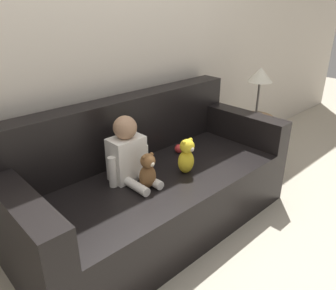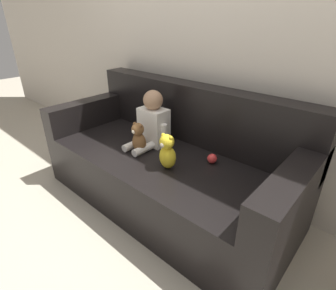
{
  "view_description": "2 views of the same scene",
  "coord_description": "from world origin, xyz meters",
  "px_view_note": "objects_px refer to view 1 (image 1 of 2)",
  "views": [
    {
      "loc": [
        -1.31,
        -1.49,
        1.54
      ],
      "look_at": [
        0.11,
        0.0,
        0.62
      ],
      "focal_mm": 35.0,
      "sensor_mm": 36.0,
      "label": 1
    },
    {
      "loc": [
        1.18,
        -1.28,
        1.38
      ],
      "look_at": [
        0.07,
        -0.03,
        0.55
      ],
      "focal_mm": 28.0,
      "sensor_mm": 36.0,
      "label": 2
    }
  ],
  "objects_px": {
    "person_baby": "(128,154)",
    "side_table": "(258,94)",
    "couch": "(152,185)",
    "teddy_bear_brown": "(148,171)",
    "plush_toy_side": "(186,156)",
    "toy_ball": "(179,149)"
  },
  "relations": [
    {
      "from": "person_baby",
      "to": "toy_ball",
      "type": "xyz_separation_m",
      "value": [
        0.53,
        0.06,
        -0.15
      ]
    },
    {
      "from": "teddy_bear_brown",
      "to": "side_table",
      "type": "relative_size",
      "value": 0.24
    },
    {
      "from": "toy_ball",
      "to": "side_table",
      "type": "relative_size",
      "value": 0.07
    },
    {
      "from": "person_baby",
      "to": "teddy_bear_brown",
      "type": "bearing_deg",
      "value": -82.5
    },
    {
      "from": "toy_ball",
      "to": "teddy_bear_brown",
      "type": "bearing_deg",
      "value": -155.9
    },
    {
      "from": "person_baby",
      "to": "side_table",
      "type": "height_order",
      "value": "side_table"
    },
    {
      "from": "couch",
      "to": "toy_ball",
      "type": "relative_size",
      "value": 29.17
    },
    {
      "from": "person_baby",
      "to": "side_table",
      "type": "bearing_deg",
      "value": -0.01
    },
    {
      "from": "side_table",
      "to": "person_baby",
      "type": "bearing_deg",
      "value": 179.99
    },
    {
      "from": "couch",
      "to": "teddy_bear_brown",
      "type": "relative_size",
      "value": 8.44
    },
    {
      "from": "plush_toy_side",
      "to": "toy_ball",
      "type": "height_order",
      "value": "plush_toy_side"
    },
    {
      "from": "toy_ball",
      "to": "side_table",
      "type": "distance_m",
      "value": 1.01
    },
    {
      "from": "teddy_bear_brown",
      "to": "toy_ball",
      "type": "height_order",
      "value": "teddy_bear_brown"
    },
    {
      "from": "plush_toy_side",
      "to": "side_table",
      "type": "bearing_deg",
      "value": 9.77
    },
    {
      "from": "couch",
      "to": "side_table",
      "type": "relative_size",
      "value": 2.03
    },
    {
      "from": "teddy_bear_brown",
      "to": "person_baby",
      "type": "bearing_deg",
      "value": 97.5
    },
    {
      "from": "teddy_bear_brown",
      "to": "toy_ball",
      "type": "distance_m",
      "value": 0.56
    },
    {
      "from": "couch",
      "to": "plush_toy_side",
      "type": "xyz_separation_m",
      "value": [
        0.15,
        -0.19,
        0.25
      ]
    },
    {
      "from": "person_baby",
      "to": "side_table",
      "type": "distance_m",
      "value": 1.51
    },
    {
      "from": "person_baby",
      "to": "plush_toy_side",
      "type": "distance_m",
      "value": 0.4
    },
    {
      "from": "teddy_bear_brown",
      "to": "plush_toy_side",
      "type": "xyz_separation_m",
      "value": [
        0.32,
        -0.03,
        0.01
      ]
    },
    {
      "from": "person_baby",
      "to": "plush_toy_side",
      "type": "relative_size",
      "value": 1.74
    }
  ]
}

